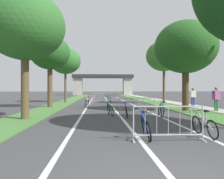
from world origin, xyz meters
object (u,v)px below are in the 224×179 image
object	(u,v)px
bicycle_purple_0	(126,111)
bicycle_black_7	(108,100)
tree_left_oak_near	(65,61)
tree_right_oak_mid	(186,47)
bicycle_blue_1	(146,127)
bicycle_white_5	(109,103)
crowd_barrier_third	(99,101)
bicycle_silver_6	(204,126)
pedestrian_with_backpack	(216,97)
crowd_barrier_nearest	(168,124)
bicycle_yellow_3	(87,103)
crowd_barrier_second	(137,107)
tree_left_cypress_far	(25,27)
bicycle_green_4	(110,109)
crowd_barrier_fourth	(102,98)
bicycle_teal_2	(161,110)
tree_left_pine_near	(50,53)
tree_right_maple_mid	(164,56)
pedestrian_waiting	(193,95)

from	to	relation	value
bicycle_purple_0	bicycle_black_7	xyz separation A→B (m)	(-0.45, 12.32, 0.00)
tree_left_oak_near	tree_right_oak_mid	world-z (taller)	tree_left_oak_near
bicycle_blue_1	bicycle_white_5	size ratio (longest dim) A/B	1.07
tree_left_oak_near	crowd_barrier_third	xyz separation A→B (m)	(3.89, -7.03, -4.33)
tree_right_oak_mid	bicycle_blue_1	size ratio (longest dim) A/B	3.90
crowd_barrier_third	bicycle_silver_6	xyz separation A→B (m)	(3.41, -11.84, -0.17)
bicycle_purple_0	pedestrian_with_backpack	xyz separation A→B (m)	(6.41, 2.16, 0.69)
crowd_barrier_nearest	bicycle_yellow_3	distance (m)	12.35
crowd_barrier_second	crowd_barrier_nearest	bearing A→B (deg)	-91.92
tree_left_cypress_far	bicycle_yellow_3	world-z (taller)	tree_left_cypress_far
crowd_barrier_third	bicycle_yellow_3	distance (m)	1.10
bicycle_green_4	crowd_barrier_fourth	bearing A→B (deg)	82.87
bicycle_teal_2	bicycle_black_7	bearing A→B (deg)	107.40
bicycle_purple_0	crowd_barrier_fourth	bearing A→B (deg)	-76.94
tree_left_cypress_far	crowd_barrier_second	size ratio (longest dim) A/B	2.98
crowd_barrier_nearest	bicycle_yellow_3	bearing A→B (deg)	104.27
bicycle_green_4	tree_left_pine_near	bearing A→B (deg)	121.70
bicycle_yellow_3	bicycle_silver_6	xyz separation A→B (m)	(4.41, -11.43, -0.03)
crowd_barrier_second	bicycle_purple_0	world-z (taller)	crowd_barrier_second
crowd_barrier_second	bicycle_silver_6	world-z (taller)	crowd_barrier_second
bicycle_blue_1	crowd_barrier_nearest	bearing A→B (deg)	-34.90
tree_left_oak_near	tree_right_oak_mid	distance (m)	14.73
bicycle_green_4	pedestrian_with_backpack	world-z (taller)	pedestrian_with_backpack
crowd_barrier_nearest	pedestrian_with_backpack	distance (m)	9.83
bicycle_purple_0	bicycle_white_5	world-z (taller)	bicycle_white_5
crowd_barrier_fourth	bicycle_green_4	bearing A→B (deg)	-88.53
crowd_barrier_third	crowd_barrier_fourth	world-z (taller)	same
crowd_barrier_second	bicycle_black_7	bearing A→B (deg)	95.66
tree_left_pine_near	bicycle_teal_2	xyz separation A→B (m)	(7.62, -6.48, -4.22)
bicycle_blue_1	bicycle_white_5	xyz separation A→B (m)	(-0.54, 12.32, 0.00)
tree_left_cypress_far	bicycle_blue_1	xyz separation A→B (m)	(5.20, -4.41, -4.36)
bicycle_white_5	bicycle_black_7	xyz separation A→B (m)	(0.15, 5.22, 0.00)
bicycle_silver_6	tree_left_pine_near	bearing A→B (deg)	119.96
bicycle_teal_2	tree_left_cypress_far	bearing A→B (deg)	-166.99
tree_right_maple_mid	bicycle_black_7	bearing A→B (deg)	164.69
bicycle_white_5	pedestrian_waiting	xyz separation A→B (m)	(7.53, -0.16, 0.66)
tree_left_cypress_far	crowd_barrier_third	distance (m)	9.38
bicycle_teal_2	bicycle_purple_0	bearing A→B (deg)	-171.93
tree_left_oak_near	bicycle_yellow_3	world-z (taller)	tree_left_oak_near
tree_right_maple_mid	bicycle_white_5	xyz separation A→B (m)	(-6.05, -3.61, -4.74)
tree_right_oak_mid	crowd_barrier_nearest	xyz separation A→B (m)	(-4.08, -8.61, -3.98)
tree_left_cypress_far	pedestrian_waiting	size ratio (longest dim) A/B	3.86
bicycle_teal_2	bicycle_silver_6	distance (m)	5.21
bicycle_yellow_3	bicycle_green_4	xyz separation A→B (m)	(1.68, -5.38, -0.03)
tree_left_cypress_far	tree_right_maple_mid	distance (m)	15.73
crowd_barrier_second	bicycle_blue_1	world-z (taller)	crowd_barrier_second
bicycle_yellow_3	bicycle_white_5	xyz separation A→B (m)	(1.93, 0.80, -0.03)
crowd_barrier_nearest	bicycle_white_5	xyz separation A→B (m)	(-1.11, 12.77, -0.16)
crowd_barrier_nearest	bicycle_green_4	world-z (taller)	crowd_barrier_nearest
tree_right_maple_mid	bicycle_black_7	world-z (taller)	tree_right_maple_mid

